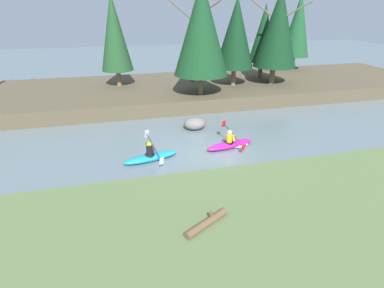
# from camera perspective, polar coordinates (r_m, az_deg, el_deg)

# --- Properties ---
(ground_plane) EXTENTS (90.00, 90.00, 0.00)m
(ground_plane) POSITION_cam_1_polar(r_m,az_deg,el_deg) (15.32, 3.22, -1.48)
(ground_plane) COLOR slate
(riverbank_near) EXTENTS (44.00, 6.51, 0.83)m
(riverbank_near) POSITION_cam_1_polar(r_m,az_deg,el_deg) (10.17, 13.99, -14.96)
(riverbank_near) COLOR #5B7042
(riverbank_near) RESTS_ON ground
(riverbank_far) EXTENTS (44.00, 9.64, 0.99)m
(riverbank_far) POSITION_cam_1_polar(r_m,az_deg,el_deg) (24.70, -3.83, 10.10)
(riverbank_far) COLOR brown
(riverbank_far) RESTS_ON ground
(conifer_tree_far_left) EXTENTS (2.39, 2.39, 6.73)m
(conifer_tree_far_left) POSITION_cam_1_polar(r_m,az_deg,el_deg) (24.21, -14.60, 19.83)
(conifer_tree_far_left) COLOR #7A664C
(conifer_tree_far_left) RESTS_ON riverbank_far
(conifer_tree_left) EXTENTS (3.72, 3.72, 7.44)m
(conifer_tree_left) POSITION_cam_1_polar(r_m,az_deg,el_deg) (21.04, 1.81, 21.13)
(conifer_tree_left) COLOR brown
(conifer_tree_left) RESTS_ON riverbank_far
(conifer_tree_mid_left) EXTENTS (2.92, 2.92, 6.45)m
(conifer_tree_mid_left) POSITION_cam_1_polar(r_m,az_deg,el_deg) (23.98, 8.36, 20.15)
(conifer_tree_mid_left) COLOR #7A664C
(conifer_tree_mid_left) RESTS_ON riverbank_far
(conifer_tree_centre) EXTENTS (3.35, 3.35, 7.11)m
(conifer_tree_centre) POSITION_cam_1_polar(r_m,az_deg,el_deg) (25.21, 16.07, 20.46)
(conifer_tree_centre) COLOR #7A664C
(conifer_tree_centre) RESTS_ON riverbank_far
(conifer_tree_mid_right) EXTENTS (2.25, 2.25, 5.98)m
(conifer_tree_mid_right) POSITION_cam_1_polar(r_m,az_deg,el_deg) (27.27, 13.51, 19.77)
(conifer_tree_mid_right) COLOR brown
(conifer_tree_mid_right) RESTS_ON riverbank_far
(conifer_tree_right) EXTENTS (2.62, 2.62, 6.89)m
(conifer_tree_right) POSITION_cam_1_polar(r_m,az_deg,el_deg) (31.42, 19.52, 20.51)
(conifer_tree_right) COLOR brown
(conifer_tree_right) RESTS_ON riverbank_far
(bare_tree_mid_upstream) EXTENTS (3.62, 3.58, 6.58)m
(bare_tree_mid_upstream) POSITION_cam_1_polar(r_m,az_deg,el_deg) (25.22, 0.02, 18.77)
(bare_tree_mid_upstream) COLOR brown
(bare_tree_mid_upstream) RESTS_ON riverbank_far
(bare_tree_mid_downstream) EXTENTS (3.59, 3.55, 6.51)m
(bare_tree_mid_downstream) POSITION_cam_1_polar(r_m,az_deg,el_deg) (25.22, 15.45, 17.87)
(bare_tree_mid_downstream) COLOR brown
(bare_tree_mid_downstream) RESTS_ON riverbank_far
(kayaker_lead) EXTENTS (2.79, 2.06, 1.20)m
(kayaker_lead) POSITION_cam_1_polar(r_m,az_deg,el_deg) (15.82, 7.56, 0.01)
(kayaker_lead) COLOR #C61999
(kayaker_lead) RESTS_ON ground
(kayaker_middle) EXTENTS (2.78, 2.05, 1.20)m
(kayaker_middle) POSITION_cam_1_polar(r_m,az_deg,el_deg) (14.49, -7.76, -2.35)
(kayaker_middle) COLOR #1993D6
(kayaker_middle) RESTS_ON ground
(boulder_midstream) EXTENTS (1.33, 1.04, 0.75)m
(boulder_midstream) POSITION_cam_1_polar(r_m,az_deg,el_deg) (17.95, 0.56, 3.95)
(boulder_midstream) COLOR slate
(boulder_midstream) RESTS_ON ground
(driftwood_log) EXTENTS (1.53, 1.03, 0.44)m
(driftwood_log) POSITION_cam_1_polar(r_m,az_deg,el_deg) (9.19, 2.82, -14.76)
(driftwood_log) COLOR brown
(driftwood_log) RESTS_ON riverbank_near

